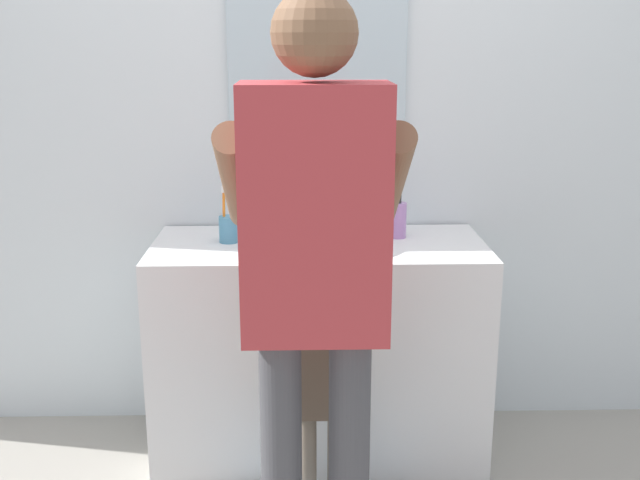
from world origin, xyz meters
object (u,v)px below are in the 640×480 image
at_px(child_toddler, 322,381).
at_px(adult_parent, 315,251).
at_px(soap_bottle, 398,220).
at_px(toothbrush_cup, 229,228).

distance_m(child_toddler, adult_parent, 0.60).
xyz_separation_m(soap_bottle, child_toddler, (-0.29, -0.48, -0.42)).
bearing_deg(toothbrush_cup, child_toddler, -52.78).
relative_size(soap_bottle, adult_parent, 0.10).
relative_size(soap_bottle, child_toddler, 0.21).
bearing_deg(child_toddler, soap_bottle, 58.46).
xyz_separation_m(soap_bottle, adult_parent, (-0.32, -0.78, 0.11)).
height_order(toothbrush_cup, soap_bottle, toothbrush_cup).
bearing_deg(adult_parent, child_toddler, 84.81).
bearing_deg(adult_parent, soap_bottle, 67.67).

